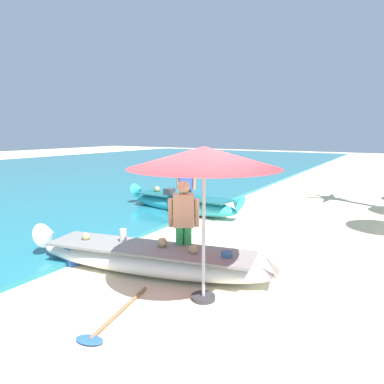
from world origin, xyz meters
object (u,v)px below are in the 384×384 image
(boat_white_foreground, at_px, (148,259))
(person_vendor_hatted, at_px, (186,182))
(cooler_box, at_px, (71,254))
(person_tourist_customer, at_px, (184,220))
(patio_umbrella_large, at_px, (204,158))
(paddle, at_px, (111,320))
(boat_cyan_midground, at_px, (183,203))

(boat_white_foreground, xyz_separation_m, person_vendor_hatted, (-1.47, 3.56, 0.78))
(person_vendor_hatted, xyz_separation_m, cooler_box, (-0.07, -3.95, -0.88))
(person_tourist_customer, distance_m, patio_umbrella_large, 1.66)
(person_vendor_hatted, distance_m, cooler_box, 4.04)
(person_vendor_hatted, height_order, patio_umbrella_large, patio_umbrella_large)
(cooler_box, bearing_deg, patio_umbrella_large, 8.48)
(boat_white_foreground, bearing_deg, person_tourist_customer, 46.13)
(boat_white_foreground, xyz_separation_m, patio_umbrella_large, (1.30, -0.34, 1.82))
(boat_white_foreground, bearing_deg, person_vendor_hatted, 112.38)
(person_tourist_customer, relative_size, paddle, 1.04)
(person_vendor_hatted, bearing_deg, boat_white_foreground, -67.62)
(boat_white_foreground, height_order, person_vendor_hatted, person_vendor_hatted)
(cooler_box, bearing_deg, person_tourist_customer, 30.65)
(person_vendor_hatted, relative_size, patio_umbrella_large, 0.81)
(person_vendor_hatted, bearing_deg, cooler_box, -91.05)
(boat_cyan_midground, height_order, cooler_box, boat_cyan_midground)
(boat_cyan_midground, bearing_deg, boat_white_foreground, -64.54)
(person_vendor_hatted, xyz_separation_m, paddle, (2.04, -5.08, -1.02))
(patio_umbrella_large, relative_size, cooler_box, 5.55)
(patio_umbrella_large, height_order, paddle, patio_umbrella_large)
(patio_umbrella_large, height_order, cooler_box, patio_umbrella_large)
(patio_umbrella_large, bearing_deg, person_tourist_customer, 136.95)
(boat_white_foreground, relative_size, person_vendor_hatted, 2.58)
(boat_cyan_midground, relative_size, patio_umbrella_large, 1.81)
(boat_cyan_midground, bearing_deg, cooler_box, -84.66)
(boat_cyan_midground, distance_m, cooler_box, 4.52)
(boat_white_foreground, distance_m, patio_umbrella_large, 2.26)
(boat_cyan_midground, xyz_separation_m, person_vendor_hatted, (0.49, -0.56, 0.75))
(cooler_box, xyz_separation_m, paddle, (2.12, -1.13, -0.14))
(person_tourist_customer, height_order, paddle, person_tourist_customer)
(cooler_box, bearing_deg, paddle, -20.59)
(patio_umbrella_large, bearing_deg, boat_cyan_midground, 126.13)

